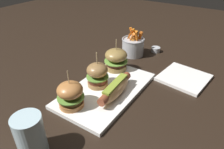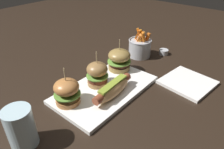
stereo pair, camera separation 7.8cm
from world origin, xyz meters
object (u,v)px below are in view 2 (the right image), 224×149
Objects in this scene: slider_right at (119,59)px; side_plate at (188,82)px; slider_left at (67,91)px; water_glass at (21,128)px; fries_bucket at (140,47)px; slider_center at (97,74)px; platter_main at (105,89)px; hot_dog at (113,89)px; sauce_ramekin at (164,52)px.

slider_right reaches higher than side_plate.
slider_left is 0.18m from water_glass.
fries_bucket is at bearing 73.14° from side_plate.
platter_main is at bearing -89.23° from slider_center.
hot_dog is at bearing -99.30° from slider_center.
water_glass is (-0.18, -0.03, 0.00)m from slider_left.
side_plate is (0.24, -0.26, -0.05)m from slider_center.
platter_main is 0.42m from sauce_ramekin.
sauce_ramekin is 0.27m from side_plate.
water_glass is (-0.47, -0.04, -0.00)m from slider_right.
water_glass is (-0.75, 0.02, 0.05)m from sauce_ramekin.
side_plate is (-0.09, -0.28, -0.04)m from fries_bucket.
platter_main is 0.33m from water_glass.
sauce_ramekin is at bearing -13.07° from slider_right.
fries_bucket is (0.33, 0.03, -0.01)m from slider_center.
slider_right is at bearing 18.66° from platter_main.
slider_right is (0.14, 0.01, -0.00)m from slider_center.
sauce_ramekin is at bearing -2.18° from platter_main.
fries_bucket reaches higher than hot_dog.
slider_right is 0.29m from sauce_ramekin.
fries_bucket is 0.13m from sauce_ramekin.
hot_dog reaches higher than sauce_ramekin.
fries_bucket is 0.66m from water_glass.
water_glass reaches higher than side_plate.
slider_left is 0.97× the size of slider_center.
platter_main is at bearing -15.56° from slider_left.
hot_dog reaches higher than side_plate.
platter_main is at bearing -168.43° from fries_bucket.
slider_left is 0.47m from side_plate.
water_glass is (-0.32, 0.01, 0.05)m from platter_main.
slider_right reaches higher than fries_bucket.
water_glass reaches higher than platter_main.
water_glass is at bearing 158.57° from side_plate.
hot_dog is 1.43× the size of slider_right.
hot_dog is at bearing -161.35° from fries_bucket.
fries_bucket is (0.35, 0.12, 0.01)m from hot_dog.
sauce_ramekin is at bearing 4.29° from hot_dog.
slider_center is at bearing -175.03° from fries_bucket.
slider_right is (0.16, 0.10, 0.02)m from hot_dog.
side_plate is at bearing -33.48° from slider_left.
side_plate is 0.61m from water_glass.
slider_left is at bearing 164.44° from platter_main.
side_plate is at bearing -46.19° from slider_center.
slider_left reaches higher than side_plate.
platter_main is 3.28× the size of water_glass.
slider_center reaches higher than platter_main.
platter_main is at bearing 73.06° from hot_dog.
sauce_ramekin is at bearing -7.40° from slider_center.
slider_right is at bearing -174.17° from fries_bucket.
water_glass is at bearing -174.34° from slider_center.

